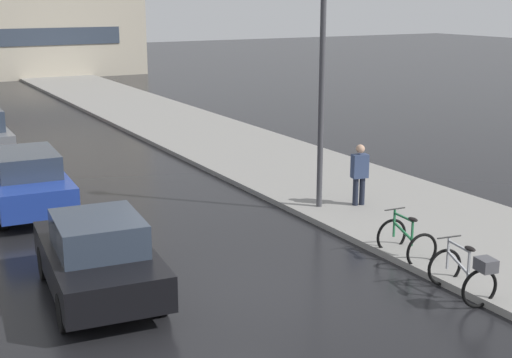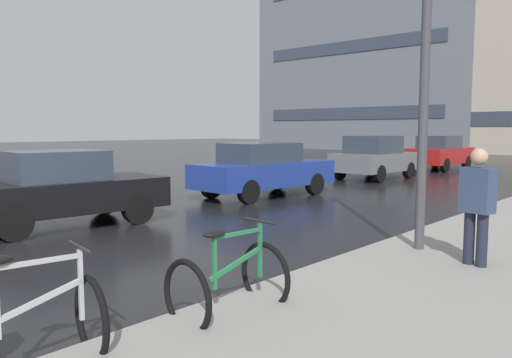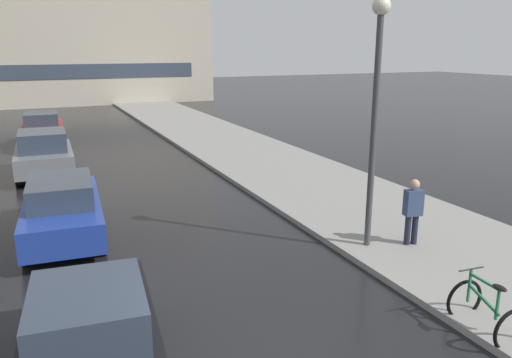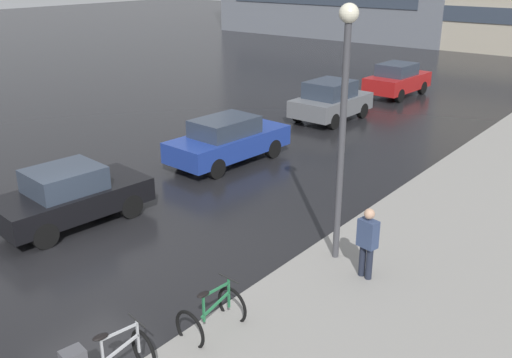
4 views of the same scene
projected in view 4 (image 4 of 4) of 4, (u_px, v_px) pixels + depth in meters
The scene contains 9 objects.
ground_plane at pixel (85, 265), 12.65m from camera, with size 140.00×140.00×0.00m, color black.
sidewalk_kerb at pixel (502, 192), 16.46m from camera, with size 4.80×60.00×0.14m, color gray.
bicycle_second at pixel (212, 315), 10.15m from camera, with size 0.81×1.14×0.98m.
car_black at pixel (71, 196), 14.42m from camera, with size 2.13×4.00×1.52m.
car_blue at pixel (228, 140), 18.82m from camera, with size 2.02×4.45×1.55m.
car_grey at pixel (331, 101), 23.88m from camera, with size 2.00×3.75×1.68m.
car_red at pixel (397, 80), 28.25m from camera, with size 1.95×3.95×1.63m.
pedestrian at pixel (367, 242), 11.61m from camera, with size 0.44×0.31×1.69m.
streetlamp at pixel (344, 104), 11.48m from camera, with size 0.39×0.39×5.57m.
Camera 4 is at (9.89, -6.36, 6.30)m, focal length 40.00 mm.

